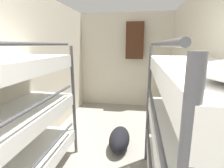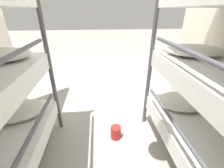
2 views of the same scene
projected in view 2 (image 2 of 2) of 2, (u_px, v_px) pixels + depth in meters
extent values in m
plane|color=gray|center=(102.00, 100.00, 2.45)|extent=(20.00, 20.00, 0.00)
cylinder|color=#4C4C51|center=(151.00, 62.00, 1.63)|extent=(0.04, 0.04, 1.62)
ellipsoid|color=silver|center=(182.00, 101.00, 1.63)|extent=(0.51, 0.40, 0.09)
cylinder|color=#4C4C51|center=(196.00, 154.00, 0.91)|extent=(0.03, 1.63, 0.03)
ellipsoid|color=silver|center=(194.00, 50.00, 1.38)|extent=(0.51, 0.40, 0.09)
cylinder|color=#4C4C51|center=(50.00, 66.00, 1.53)|extent=(0.04, 0.04, 1.62)
ellipsoid|color=silver|center=(17.00, 110.00, 1.48)|extent=(0.51, 0.40, 0.09)
cylinder|color=#AD231E|center=(116.00, 132.00, 1.70)|extent=(0.12, 0.12, 0.15)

